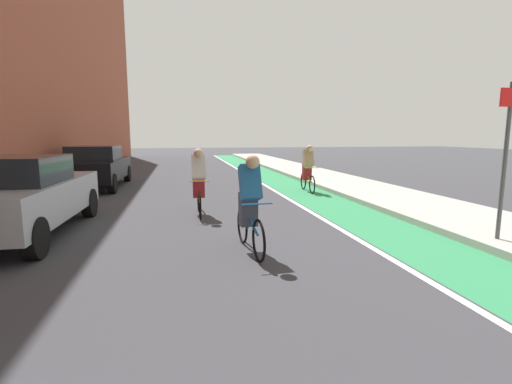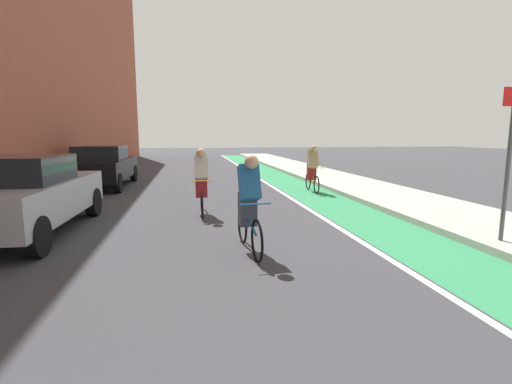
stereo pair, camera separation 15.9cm
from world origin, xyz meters
name	(u,v)px [view 1 (the left image)]	position (x,y,z in m)	size (l,w,h in m)	color
ground_plane	(192,188)	(0.00, 15.89, 0.00)	(87.53, 87.53, 0.00)	#38383D
bike_lane_paint	(276,179)	(3.67, 17.89, 0.00)	(1.60, 39.79, 0.00)	#2D8451
lane_divider_stripe	(255,180)	(2.77, 17.89, 0.00)	(0.12, 39.79, 0.00)	white
sidewalk_right	(321,176)	(5.78, 17.89, 0.07)	(2.63, 39.79, 0.14)	#A8A59E
parked_sedan_silver	(19,195)	(-3.42, 9.80, 0.78)	(2.00, 4.27, 1.53)	#9EA0A8
parked_sedan_black	(96,166)	(-3.42, 16.62, 0.79)	(1.91, 4.46, 1.53)	black
cyclist_mid	(249,201)	(0.67, 7.98, 0.85)	(0.48, 1.71, 1.61)	black
cyclist_trailing	(199,180)	(0.01, 11.07, 0.85)	(0.48, 1.70, 1.60)	black
cyclist_far	(308,168)	(3.82, 14.14, 0.80)	(0.48, 1.65, 1.58)	black
street_sign_post	(506,148)	(4.92, 7.39, 1.70)	(0.44, 0.07, 2.63)	#4C4C51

